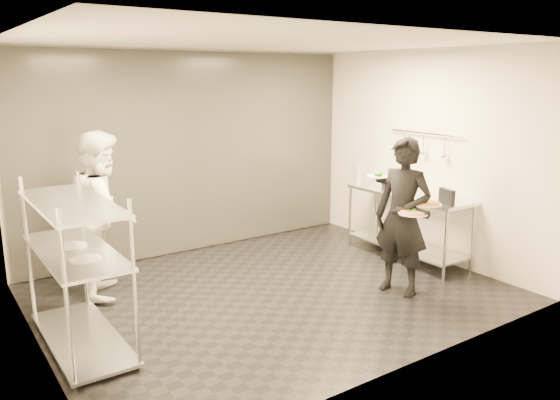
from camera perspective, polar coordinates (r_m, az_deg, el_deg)
room_shell at (r=7.00m, az=-6.09°, el=4.18°), size 5.00×4.00×2.80m
pass_rack at (r=5.31m, az=-20.50°, el=-6.41°), size 0.60×1.60×1.50m
prep_counter at (r=7.56m, az=13.17°, el=-1.42°), size 0.60×1.80×0.92m
utensil_rail at (r=7.58m, az=14.80°, el=5.61°), size 0.07×1.20×0.31m
waiter at (r=6.29m, az=12.69°, el=-1.74°), size 0.59×0.75×1.79m
chef at (r=6.44m, az=-17.88°, el=-1.37°), size 1.00×1.11×1.87m
pizza_plate_near at (r=6.05m, az=13.74°, el=-1.29°), size 0.32×0.32×0.05m
pizza_plate_far at (r=6.22m, az=14.97°, el=-0.31°), size 0.34×0.34×0.05m
salad_plate at (r=6.36m, az=10.23°, el=2.63°), size 0.26×0.26×0.07m
pos_monitor at (r=6.94m, az=17.03°, el=0.36°), size 0.12×0.27×0.19m
bottle_green at (r=7.90m, az=8.16°, el=2.62°), size 0.08×0.08×0.28m
bottle_clear at (r=7.78m, az=12.74°, el=1.95°), size 0.06×0.06×0.19m
bottle_dark at (r=7.66m, az=10.81°, el=1.91°), size 0.06×0.06×0.21m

